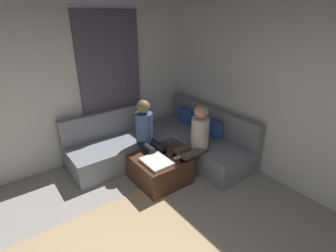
{
  "coord_description": "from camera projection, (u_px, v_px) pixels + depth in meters",
  "views": [
    {
      "loc": [
        1.31,
        -0.56,
        2.5
      ],
      "look_at": [
        -1.63,
        1.63,
        0.85
      ],
      "focal_mm": 27.85,
      "sensor_mm": 36.0,
      "label": 1
    }
  ],
  "objects": [
    {
      "name": "sectional_couch",
      "position": [
        164.0,
        143.0,
        4.72
      ],
      "size": [
        2.1,
        2.55,
        0.87
      ],
      "color": "gray",
      "rests_on": "ground_plane"
    },
    {
      "name": "folded_blanket",
      "position": [
        157.0,
        162.0,
        3.85
      ],
      "size": [
        0.44,
        0.36,
        0.04
      ],
      "primitive_type": "cube",
      "color": "white",
      "rests_on": "ottoman"
    },
    {
      "name": "curtain_panel",
      "position": [
        112.0,
        87.0,
        4.56
      ],
      "size": [
        0.06,
        1.1,
        2.5
      ],
      "primitive_type": "cube",
      "color": "#595166",
      "rests_on": "ground_plane"
    },
    {
      "name": "person_on_couch_back",
      "position": [
        195.0,
        139.0,
        4.04
      ],
      "size": [
        0.3,
        0.6,
        1.2
      ],
      "rotation": [
        0.0,
        0.0,
        3.14
      ],
      "color": "brown",
      "rests_on": "ground_plane"
    },
    {
      "name": "ottoman",
      "position": [
        160.0,
        169.0,
        4.08
      ],
      "size": [
        0.76,
        0.76,
        0.42
      ],
      "primitive_type": "cube",
      "color": "#4C2D1E",
      "rests_on": "ground_plane"
    },
    {
      "name": "wall_back",
      "position": [
        326.0,
        107.0,
        3.34
      ],
      "size": [
        6.0,
        0.12,
        2.7
      ],
      "primitive_type": "cube",
      "color": "silver",
      "rests_on": "ground_plane"
    },
    {
      "name": "game_remote",
      "position": [
        178.0,
        157.0,
        3.98
      ],
      "size": [
        0.05,
        0.15,
        0.02
      ],
      "primitive_type": "cube",
      "color": "white",
      "rests_on": "ottoman"
    },
    {
      "name": "wall_left",
      "position": [
        28.0,
        93.0,
        3.88
      ],
      "size": [
        0.12,
        6.0,
        2.7
      ],
      "primitive_type": "cube",
      "color": "silver",
      "rests_on": "ground_plane"
    },
    {
      "name": "person_on_couch_side",
      "position": [
        147.0,
        134.0,
        4.22
      ],
      "size": [
        0.6,
        0.3,
        1.2
      ],
      "rotation": [
        0.0,
        0.0,
        -1.57
      ],
      "color": "black",
      "rests_on": "ground_plane"
    },
    {
      "name": "coffee_mug",
      "position": [
        161.0,
        146.0,
        4.23
      ],
      "size": [
        0.08,
        0.08,
        0.1
      ],
      "primitive_type": "cylinder",
      "color": "#334C72",
      "rests_on": "ottoman"
    }
  ]
}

